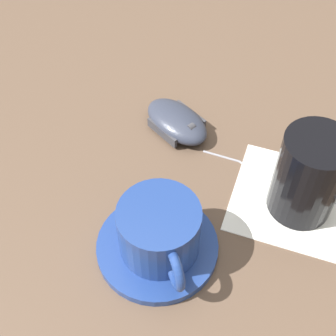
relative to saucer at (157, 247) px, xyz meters
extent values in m
plane|color=brown|center=(-0.05, -0.08, -0.01)|extent=(3.00, 3.00, 0.00)
cylinder|color=navy|center=(0.00, 0.00, 0.00)|extent=(0.14, 0.14, 0.01)
cylinder|color=navy|center=(0.00, 0.00, 0.04)|extent=(0.09, 0.09, 0.06)
torus|color=navy|center=(-0.04, 0.04, 0.04)|extent=(0.04, 0.04, 0.05)
ellipsoid|color=#2D3342|center=(0.06, -0.18, 0.01)|extent=(0.12, 0.10, 0.03)
cylinder|color=#38383D|center=(0.03, -0.17, 0.02)|extent=(0.01, 0.01, 0.01)
cube|color=#38383D|center=(0.04, -0.21, 0.01)|extent=(0.05, 0.03, 0.01)
cube|color=#38383D|center=(0.07, -0.16, 0.01)|extent=(0.05, 0.03, 0.01)
cylinder|color=gray|center=(-0.02, -0.16, 0.00)|extent=(0.05, 0.01, 0.00)
cylinder|color=gray|center=(-0.07, -0.15, 0.00)|extent=(0.05, 0.02, 0.00)
cylinder|color=gray|center=(-0.11, -0.15, 0.00)|extent=(0.05, 0.01, 0.00)
cylinder|color=gray|center=(-0.16, -0.15, 0.00)|extent=(0.05, 0.01, 0.00)
sphere|color=gray|center=(0.01, -0.16, 0.00)|extent=(0.00, 0.00, 0.00)
sphere|color=gray|center=(-0.04, -0.16, 0.00)|extent=(0.00, 0.00, 0.00)
sphere|color=gray|center=(-0.09, -0.15, 0.00)|extent=(0.00, 0.00, 0.00)
sphere|color=gray|center=(-0.14, -0.15, 0.00)|extent=(0.00, 0.00, 0.00)
cube|color=silver|center=(-0.12, -0.13, 0.00)|extent=(0.15, 0.15, 0.00)
cylinder|color=black|center=(-0.13, -0.13, 0.05)|extent=(0.08, 0.08, 0.11)
camera|label=1|loc=(-0.12, 0.24, 0.46)|focal=50.00mm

